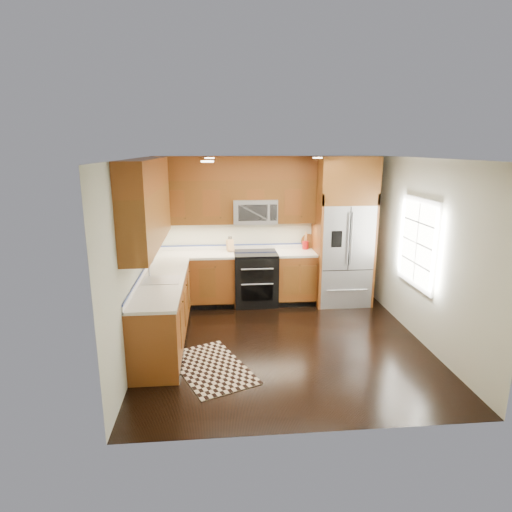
{
  "coord_description": "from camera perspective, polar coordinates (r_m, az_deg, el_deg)",
  "views": [
    {
      "loc": [
        -0.9,
        -5.6,
        2.74
      ],
      "look_at": [
        -0.34,
        0.6,
        1.16
      ],
      "focal_mm": 30.0,
      "sensor_mm": 36.0,
      "label": 1
    }
  ],
  "objects": [
    {
      "name": "utensil_crock",
      "position": [
        7.83,
        6.61,
        1.7
      ],
      "size": [
        0.14,
        0.14,
        0.31
      ],
      "color": "#A81414",
      "rests_on": "countertop"
    },
    {
      "name": "wall_back",
      "position": [
        7.79,
        1.55,
        3.61
      ],
      "size": [
        4.0,
        0.02,
        2.6
      ],
      "primitive_type": "cube",
      "color": "beige",
      "rests_on": "ground"
    },
    {
      "name": "range",
      "position": [
        7.64,
        -0.06,
        -3.01
      ],
      "size": [
        0.76,
        0.67,
        0.95
      ],
      "color": "black",
      "rests_on": "ground"
    },
    {
      "name": "sink_faucet",
      "position": [
        6.14,
        -12.78,
        -2.62
      ],
      "size": [
        0.54,
        0.44,
        0.37
      ],
      "color": "#B2B2B7",
      "rests_on": "countertop"
    },
    {
      "name": "refrigerator",
      "position": [
        7.69,
        11.56,
        3.22
      ],
      "size": [
        0.98,
        0.75,
        2.6
      ],
      "color": "#B2B2B7",
      "rests_on": "ground"
    },
    {
      "name": "countertop",
      "position": [
        6.86,
        -6.57,
        -1.2
      ],
      "size": [
        2.86,
        3.01,
        0.04
      ],
      "color": "white",
      "rests_on": "base_cabinets"
    },
    {
      "name": "wall_right",
      "position": [
        6.47,
        21.62,
        0.4
      ],
      "size": [
        0.02,
        4.0,
        2.6
      ],
      "primitive_type": "cube",
      "color": "beige",
      "rests_on": "ground"
    },
    {
      "name": "rug",
      "position": [
        5.69,
        -5.94,
        -14.54
      ],
      "size": [
        1.24,
        1.52,
        0.01
      ],
      "primitive_type": "cube",
      "rotation": [
        0.0,
        0.0,
        0.4
      ],
      "color": "black",
      "rests_on": "ground"
    },
    {
      "name": "base_cabinets",
      "position": [
        6.9,
        -7.66,
        -5.25
      ],
      "size": [
        2.85,
        3.0,
        0.9
      ],
      "color": "brown",
      "rests_on": "ground"
    },
    {
      "name": "wall_left",
      "position": [
        5.88,
        -15.78,
        -0.43
      ],
      "size": [
        0.02,
        4.0,
        2.6
      ],
      "primitive_type": "cube",
      "color": "beige",
      "rests_on": "ground"
    },
    {
      "name": "microwave",
      "position": [
        7.5,
        -0.16,
        6.0
      ],
      "size": [
        0.76,
        0.4,
        0.42
      ],
      "color": "#B2B2B7",
      "rests_on": "ground"
    },
    {
      "name": "upper_cabinets",
      "position": [
        6.73,
        -7.35,
        8.06
      ],
      "size": [
        2.85,
        3.0,
        1.15
      ],
      "color": "brown",
      "rests_on": "ground"
    },
    {
      "name": "ground",
      "position": [
        6.3,
        3.64,
        -11.54
      ],
      "size": [
        4.0,
        4.0,
        0.0
      ],
      "primitive_type": "plane",
      "color": "black",
      "rests_on": "ground"
    },
    {
      "name": "cutting_board",
      "position": [
        7.92,
        6.99,
        1.1
      ],
      "size": [
        0.31,
        0.31,
        0.02
      ],
      "primitive_type": "cylinder",
      "rotation": [
        0.0,
        0.0,
        -0.15
      ],
      "color": "brown",
      "rests_on": "countertop"
    },
    {
      "name": "window",
      "position": [
        6.61,
        20.76,
        1.65
      ],
      "size": [
        0.04,
        1.1,
        1.3
      ],
      "color": "white",
      "rests_on": "ground"
    },
    {
      "name": "knife_block",
      "position": [
        7.62,
        -3.47,
        1.45
      ],
      "size": [
        0.14,
        0.16,
        0.28
      ],
      "color": "tan",
      "rests_on": "countertop"
    }
  ]
}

